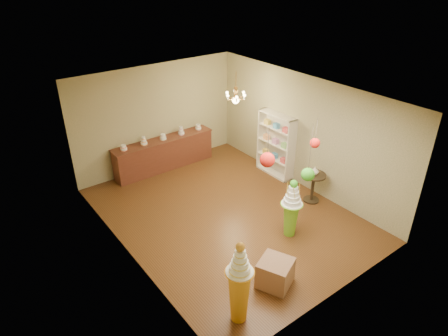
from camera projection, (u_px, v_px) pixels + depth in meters
floor at (226, 214)px, 9.69m from camera, size 6.50×6.50×0.00m
ceiling at (227, 95)px, 8.26m from camera, size 6.50×6.50×0.00m
wall_back at (157, 117)px, 11.26m from camera, size 5.00×0.04×3.00m
wall_front at (344, 229)px, 6.69m from camera, size 5.00×0.04×3.00m
wall_left at (123, 195)px, 7.65m from camera, size 0.04×6.50×3.00m
wall_right at (303, 133)px, 10.30m from camera, size 0.04×6.50×3.00m
pedestal_green at (291, 212)px, 8.72m from camera, size 0.59×0.59×1.40m
pedestal_orange at (239, 289)px, 6.62m from camera, size 0.57×0.57×1.63m
burlap_riser at (275, 273)px, 7.52m from camera, size 0.78×0.78×0.54m
sideboard at (164, 153)px, 11.55m from camera, size 3.04×0.54×1.16m
shelving_unit at (276, 145)px, 11.06m from camera, size 0.33×1.20×1.80m
round_table at (313, 184)px, 9.98m from camera, size 0.72×0.72×0.77m
vase at (315, 171)px, 9.80m from camera, size 0.21×0.21×0.21m
pom_red_left at (267, 160)px, 7.02m from camera, size 0.27×0.27×0.76m
pom_green_mid at (308, 174)px, 7.35m from camera, size 0.25×0.25×1.14m
pom_red_right at (315, 143)px, 7.38m from camera, size 0.19×0.19×0.61m
chandelier at (236, 98)px, 10.23m from camera, size 0.61×0.61×0.85m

